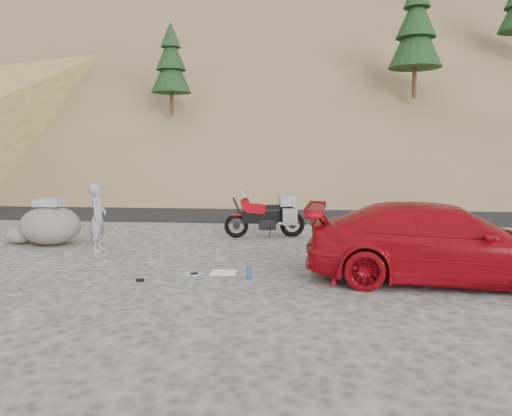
{
  "coord_description": "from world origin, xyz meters",
  "views": [
    {
      "loc": [
        2.7,
        -10.81,
        2.38
      ],
      "look_at": [
        1.49,
        1.37,
        1.0
      ],
      "focal_mm": 35.0,
      "sensor_mm": 36.0,
      "label": 1
    }
  ],
  "objects_px": {
    "motorcycle": "(269,216)",
    "boulder": "(50,225)",
    "man": "(99,251)",
    "red_car": "(441,282)"
  },
  "relations": [
    {
      "from": "motorcycle",
      "to": "boulder",
      "type": "bearing_deg",
      "value": -176.05
    },
    {
      "from": "man",
      "to": "boulder",
      "type": "bearing_deg",
      "value": 60.02
    },
    {
      "from": "red_car",
      "to": "man",
      "type": "bearing_deg",
      "value": 78.3
    },
    {
      "from": "red_car",
      "to": "motorcycle",
      "type": "bearing_deg",
      "value": 42.18
    },
    {
      "from": "motorcycle",
      "to": "man",
      "type": "relative_size",
      "value": 1.39
    },
    {
      "from": "red_car",
      "to": "boulder",
      "type": "bearing_deg",
      "value": 77.03
    },
    {
      "from": "motorcycle",
      "to": "man",
      "type": "height_order",
      "value": "motorcycle"
    },
    {
      "from": "man",
      "to": "motorcycle",
      "type": "bearing_deg",
      "value": -65.55
    },
    {
      "from": "red_car",
      "to": "boulder",
      "type": "relative_size",
      "value": 2.78
    },
    {
      "from": "man",
      "to": "red_car",
      "type": "bearing_deg",
      "value": -112.88
    }
  ]
}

